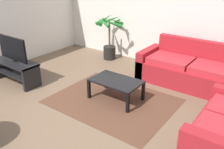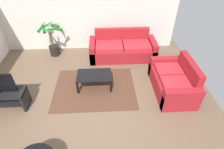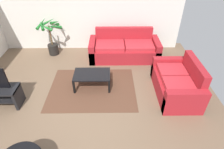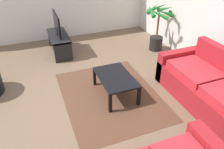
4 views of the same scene
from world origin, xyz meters
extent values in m
plane|color=brown|center=(0.00, 0.00, 0.00)|extent=(6.60, 6.60, 0.00)
cube|color=silver|center=(0.00, 3.00, 1.35)|extent=(6.00, 0.06, 2.70)
cube|color=maroon|center=(1.10, 2.25, 0.21)|extent=(2.19, 0.90, 0.42)
cube|color=maroon|center=(1.10, 2.62, 0.66)|extent=(1.83, 0.16, 0.48)
cube|color=maroon|center=(0.10, 2.25, 0.31)|extent=(0.18, 0.90, 0.62)
cube|color=maroon|center=(2.11, 2.25, 0.31)|extent=(0.18, 0.90, 0.62)
cube|color=#B8272F|center=(0.65, 2.20, 0.48)|extent=(0.87, 0.66, 0.12)
cube|color=#B8272F|center=(1.56, 2.20, 0.48)|extent=(0.87, 0.66, 0.12)
cube|color=maroon|center=(2.25, 0.54, 0.21)|extent=(0.90, 1.52, 0.42)
cube|color=maroon|center=(2.62, 0.54, 0.66)|extent=(0.16, 1.16, 0.48)
cube|color=maroon|center=(2.25, -0.13, 0.31)|extent=(0.90, 0.18, 0.62)
cube|color=maroon|center=(2.25, 1.21, 0.31)|extent=(0.90, 0.18, 0.62)
cube|color=#B8272F|center=(2.20, 0.25, 0.48)|extent=(0.66, 0.54, 0.12)
cube|color=#B8272F|center=(2.20, 0.83, 0.48)|extent=(0.66, 0.54, 0.12)
cube|color=black|center=(-1.97, 0.18, 0.47)|extent=(1.10, 0.45, 0.04)
cube|color=black|center=(-1.97, 0.18, 0.22)|extent=(1.02, 0.39, 0.03)
cube|color=black|center=(-1.45, 0.18, 0.24)|extent=(0.06, 0.41, 0.49)
cube|color=black|center=(0.19, 0.83, 0.38)|extent=(0.92, 0.58, 0.03)
cube|color=black|center=(-0.25, 0.56, 0.18)|extent=(0.05, 0.05, 0.36)
cube|color=black|center=(0.62, 0.56, 0.18)|extent=(0.05, 0.05, 0.36)
cube|color=black|center=(-0.25, 1.09, 0.18)|extent=(0.05, 0.05, 0.36)
cube|color=black|center=(0.62, 1.09, 0.18)|extent=(0.05, 0.05, 0.36)
cube|color=#513323|center=(0.19, 0.73, 0.00)|extent=(2.20, 1.70, 0.01)
cylinder|color=black|center=(-1.24, 2.55, 0.17)|extent=(0.33, 0.33, 0.35)
cylinder|color=brown|center=(-1.24, 2.55, 0.67)|extent=(0.05, 0.05, 0.64)
cone|color=#21712B|center=(-1.01, 2.56, 1.03)|extent=(0.11, 0.48, 0.27)
cone|color=#21712B|center=(-1.09, 2.73, 1.03)|extent=(0.44, 0.40, 0.27)
cone|color=#21712B|center=(-1.32, 2.76, 1.03)|extent=(0.46, 0.25, 0.26)
cone|color=#21712B|center=(-1.49, 2.64, 1.03)|extent=(0.27, 0.52, 0.28)
cone|color=#21712B|center=(-1.42, 2.46, 1.03)|extent=(0.27, 0.41, 0.24)
cone|color=#21712B|center=(-1.28, 2.34, 1.03)|extent=(0.45, 0.17, 0.25)
cone|color=#21712B|center=(-1.04, 2.37, 1.03)|extent=(0.43, 0.48, 0.29)
camera|label=1|loc=(2.52, -2.49, 2.30)|focal=39.08mm
camera|label=2|loc=(0.47, -2.86, 3.34)|focal=28.12mm
camera|label=3|loc=(0.65, -2.91, 3.12)|focal=29.36mm
camera|label=4|loc=(3.28, -0.44, 2.52)|focal=35.29mm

